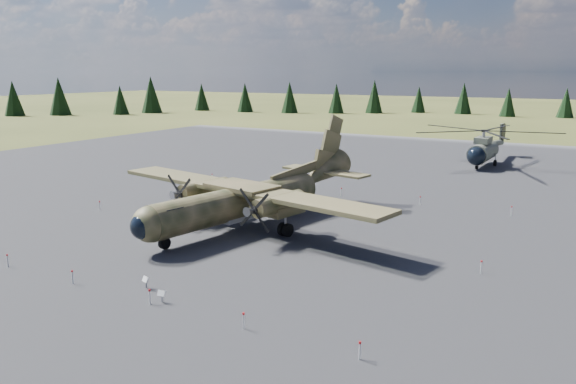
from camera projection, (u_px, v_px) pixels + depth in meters
The scene contains 8 objects.
ground at pixel (255, 236), 42.44m from camera, with size 500.00×500.00×0.00m, color brown.
apron at pixel (314, 209), 50.96m from camera, with size 120.00×120.00×0.04m, color #535358.
transport_plane at pixel (251, 195), 44.92m from camera, with size 26.72×24.00×8.82m.
helicopter_near at pixel (484, 140), 73.05m from camera, with size 19.77×22.90×4.87m.
info_placard_left at pixel (146, 280), 32.10m from camera, with size 0.49×0.31×0.72m.
info_placard_right at pixel (162, 295), 30.11m from camera, with size 0.46×0.23×0.70m.
barrier_fence at pixel (249, 229), 42.48m from camera, with size 33.12×29.62×0.85m.
treeline at pixel (127, 186), 37.28m from camera, with size 290.57×279.54×10.96m.
Camera 1 is at (22.16, -34.34, 12.17)m, focal length 35.00 mm.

